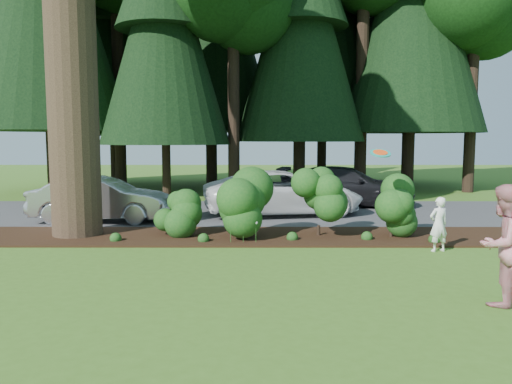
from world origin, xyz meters
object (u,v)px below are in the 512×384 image
at_px(car_dark_suv, 345,186).
at_px(frisbee, 380,153).
at_px(child, 439,224).
at_px(car_white_suv, 283,193).
at_px(adult, 503,245).
at_px(car_silver_wagon, 101,199).

bearing_deg(car_dark_suv, frisbee, -172.66).
bearing_deg(frisbee, child, -14.43).
distance_m(car_white_suv, child, 6.18).
height_order(car_dark_suv, frisbee, frisbee).
distance_m(car_white_suv, car_dark_suv, 3.33).
xyz_separation_m(car_white_suv, adult, (2.82, -8.91, 0.16)).
distance_m(car_dark_suv, frisbee, 7.41).
bearing_deg(child, car_white_suv, -75.34).
relative_size(car_white_suv, frisbee, 10.96).
distance_m(car_silver_wagon, adult, 11.19).
bearing_deg(child, adult, 68.24).
bearing_deg(frisbee, car_dark_suv, 85.90).
bearing_deg(adult, car_dark_suv, -115.30).
height_order(adult, frisbee, frisbee).
distance_m(car_dark_suv, child, 7.61).
bearing_deg(car_white_suv, frisbee, -169.96).
bearing_deg(frisbee, adult, -77.06).
xyz_separation_m(car_silver_wagon, adult, (8.33, -7.47, 0.21)).
bearing_deg(adult, car_white_suv, -99.70).
bearing_deg(car_silver_wagon, car_white_suv, -74.23).
xyz_separation_m(car_silver_wagon, child, (8.68, -3.87, -0.09)).
xyz_separation_m(car_silver_wagon, car_dark_suv, (7.95, 3.71, 0.05)).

